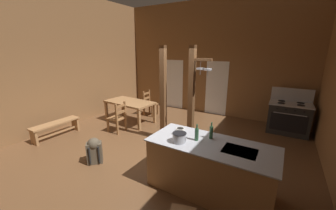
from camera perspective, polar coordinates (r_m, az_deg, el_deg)
name	(u,v)px	position (r m, az deg, el deg)	size (l,w,h in m)	color
ground_plane	(153,155)	(5.08, -4.27, -14.13)	(7.86, 8.40, 0.10)	brown
wall_back	(210,59)	(7.90, 11.92, 12.79)	(7.86, 0.14, 4.23)	brown
wall_left	(55,62)	(7.12, -29.73, 10.81)	(0.14, 8.40, 4.23)	brown
glazed_door_back_left	(172,84)	(8.60, 1.24, 6.03)	(1.00, 0.01, 2.05)	white
glazed_panel_back_right	(216,88)	(7.85, 13.74, 4.64)	(0.84, 0.01, 2.05)	white
kitchen_island	(210,167)	(3.75, 11.90, -17.17)	(2.18, 1.00, 0.93)	#9E7044
stove_range	(288,117)	(7.06, 31.38, -3.04)	(1.14, 0.82, 1.32)	#242424
support_post_with_pot_rack	(192,94)	(5.05, 7.05, 3.04)	(0.58, 0.22, 2.58)	brown
support_post_center	(163,95)	(5.31, -1.39, 2.82)	(0.14, 0.14, 2.58)	brown
dining_table	(130,104)	(7.00, -10.99, 0.34)	(1.77, 1.03, 0.74)	#9E7044
ladderback_chair_near_window	(118,118)	(6.28, -14.25, -3.57)	(0.45, 0.45, 0.95)	olive
ladderback_chair_by_post	(150,104)	(7.69, -5.33, 0.40)	(0.45, 0.45, 0.95)	olive
bench_along_left_wall	(56,127)	(6.64, -29.59, -5.51)	(0.39, 1.34, 0.44)	#9E7044
backpack	(94,150)	(4.82, -20.45, -11.98)	(0.38, 0.38, 0.60)	#4C4233
stockpot_on_counter	(179,138)	(3.46, 3.29, -9.33)	(0.31, 0.24, 0.17)	#A8AAB2
mixing_bowl_on_counter	(180,130)	(3.92, 3.55, -7.10)	(0.16, 0.16, 0.06)	silver
bottle_tall_on_counter	(197,134)	(3.54, 8.26, -8.27)	(0.07, 0.07, 0.30)	#2D5638
bottle_short_on_counter	(211,132)	(3.66, 12.33, -7.63)	(0.07, 0.07, 0.31)	#2D5638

